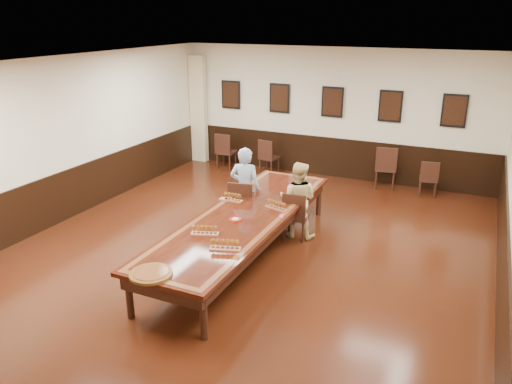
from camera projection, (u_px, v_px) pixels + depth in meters
The scene contains 23 objects.
floor at pixel (244, 256), 8.60m from camera, with size 8.00×10.00×0.02m, color black.
ceiling at pixel (242, 64), 7.52m from camera, with size 8.00×10.00×0.02m, color white.
wall_back at pixel (333, 114), 12.34m from camera, with size 8.00×0.02×3.20m, color #ECE7C6.
wall_left at pixel (57, 141), 9.65m from camera, with size 0.02×10.00×3.20m, color #ECE7C6.
chair_man at pixel (244, 205), 9.47m from camera, with size 0.47×0.51×1.00m, color #311A15, non-canonical shape.
chair_woman at pixel (296, 215), 9.12m from camera, with size 0.43×0.47×0.92m, color #311A15, non-canonical shape.
spare_chair_a at pixel (226, 151), 13.32m from camera, with size 0.45×0.49×0.97m, color #311A15, non-canonical shape.
spare_chair_b at pixel (269, 156), 12.88m from camera, with size 0.43×0.47×0.91m, color #311A15, non-canonical shape.
spare_chair_c at pixel (386, 167), 11.80m from camera, with size 0.48×0.53×1.03m, color #311A15, non-canonical shape.
spare_chair_d at pixel (429, 178), 11.30m from camera, with size 0.40×0.43×0.85m, color #311A15, non-canonical shape.
person_man at pixel (245, 188), 9.47m from camera, with size 0.59×0.38×1.60m, color #5181CB.
person_woman at pixel (298, 200), 9.12m from camera, with size 0.71×0.56×1.44m, color beige.
pink_phone at pixel (281, 216), 8.28m from camera, with size 0.06×0.13×0.01m, color #E44C90.
curtain at pixel (199, 109), 13.71m from camera, with size 0.45×0.18×2.90m, color beige.
wainscoting at pixel (244, 229), 8.43m from camera, with size 8.00×10.00×1.00m.
conference_table at pixel (244, 223), 8.39m from camera, with size 1.40×5.00×0.76m.
posters at pixel (332, 102), 12.18m from camera, with size 6.14×0.04×0.74m.
flight_a at pixel (231, 197), 8.95m from camera, with size 0.43×0.14×0.16m.
flight_b at pixel (276, 205), 8.58m from camera, with size 0.43×0.23×0.15m.
flight_c at pixel (205, 230), 7.58m from camera, with size 0.44×0.26×0.16m.
flight_d at pixel (225, 245), 7.09m from camera, with size 0.47×0.27×0.17m.
red_plate_grp at pixel (235, 219), 8.14m from camera, with size 0.21×0.21×0.03m.
carved_platter at pixel (151, 274), 6.42m from camera, with size 0.65×0.65×0.04m.
Camera 1 is at (3.44, -6.92, 3.92)m, focal length 35.00 mm.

